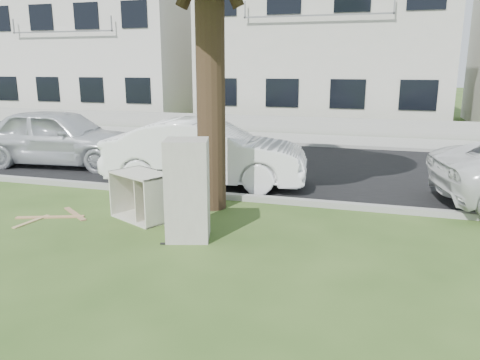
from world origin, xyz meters
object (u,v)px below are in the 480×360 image
(cabinet, at_px, (143,196))
(car_left, at_px, (60,137))
(fridge, at_px, (187,190))
(car_center, at_px, (206,153))

(cabinet, bearing_deg, car_left, 167.29)
(fridge, bearing_deg, car_center, 89.20)
(car_center, bearing_deg, car_left, 71.15)
(car_left, bearing_deg, car_center, -107.21)
(cabinet, relative_size, car_center, 0.24)
(fridge, relative_size, cabinet, 1.47)
(fridge, xyz_separation_m, car_center, (-0.95, 3.38, -0.05))
(fridge, distance_m, cabinet, 1.43)
(car_center, bearing_deg, fridge, -171.32)
(car_center, xyz_separation_m, car_left, (-4.73, 1.00, 0.04))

